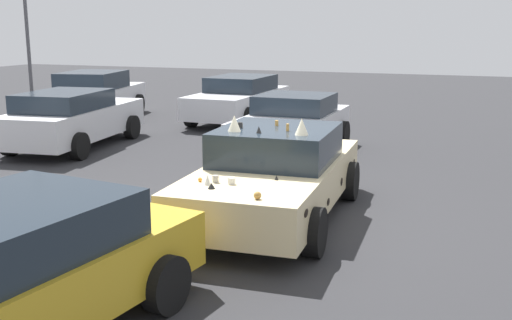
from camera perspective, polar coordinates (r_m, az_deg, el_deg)
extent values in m
plane|color=#2D2D30|center=(9.65, 1.67, -5.36)|extent=(60.00, 60.00, 0.00)
cube|color=beige|center=(9.49, 1.70, -2.02)|extent=(4.60, 2.07, 0.60)
cube|color=#1E2833|center=(9.49, 1.93, 1.45)|extent=(1.92, 1.79, 0.52)
cylinder|color=black|center=(8.04, 5.41, -6.63)|extent=(0.67, 0.25, 0.66)
cylinder|color=black|center=(8.61, -7.02, -5.35)|extent=(0.67, 0.25, 0.66)
cylinder|color=black|center=(10.68, 8.68, -1.92)|extent=(0.67, 0.25, 0.66)
cylinder|color=black|center=(11.12, -0.99, -1.20)|extent=(0.67, 0.25, 0.66)
ellipsoid|color=black|center=(9.91, 7.89, -2.00)|extent=(0.16, 0.03, 0.13)
ellipsoid|color=black|center=(11.09, 9.02, -0.29)|extent=(0.10, 0.03, 0.15)
ellipsoid|color=black|center=(8.91, 6.68, -3.85)|extent=(0.17, 0.03, 0.11)
ellipsoid|color=black|center=(8.12, -8.42, -4.96)|extent=(0.13, 0.03, 0.16)
ellipsoid|color=black|center=(10.59, -1.74, 0.32)|extent=(0.13, 0.03, 0.10)
ellipsoid|color=black|center=(8.92, -5.73, -2.40)|extent=(0.17, 0.03, 0.13)
ellipsoid|color=black|center=(8.06, 5.42, -5.52)|extent=(0.17, 0.03, 0.15)
ellipsoid|color=black|center=(7.54, 4.65, -4.90)|extent=(0.19, 0.03, 0.10)
sphere|color=#A87A38|center=(7.44, 0.14, -3.28)|extent=(0.09, 0.09, 0.09)
cone|color=silver|center=(8.11, -4.48, -1.85)|extent=(0.13, 0.13, 0.14)
cylinder|color=silver|center=(8.14, -2.27, -1.93)|extent=(0.13, 0.13, 0.09)
cone|color=black|center=(7.93, -4.13, -2.39)|extent=(0.12, 0.12, 0.08)
cone|color=black|center=(8.36, 1.90, -1.63)|extent=(0.08, 0.08, 0.07)
cylinder|color=gray|center=(8.23, -3.75, -1.75)|extent=(0.09, 0.09, 0.10)
sphere|color=orange|center=(8.30, -5.18, -1.81)|extent=(0.06, 0.06, 0.06)
cylinder|color=black|center=(9.39, -1.47, 3.23)|extent=(0.10, 0.10, 0.09)
cone|color=black|center=(8.95, 0.26, 2.81)|extent=(0.11, 0.11, 0.10)
cylinder|color=#A87A38|center=(9.63, 1.92, 3.43)|extent=(0.06, 0.06, 0.08)
cylinder|color=#A87A38|center=(9.14, 2.93, 3.02)|extent=(0.06, 0.06, 0.11)
cylinder|color=#51381E|center=(9.50, -1.37, 3.22)|extent=(0.05, 0.05, 0.05)
cone|color=beige|center=(8.81, 4.23, 3.09)|extent=(0.19, 0.19, 0.24)
cone|color=beige|center=(9.10, -2.01, 3.41)|extent=(0.19, 0.19, 0.24)
cube|color=silver|center=(15.78, -16.39, 3.40)|extent=(4.50, 2.20, 0.71)
cube|color=#1E2833|center=(15.36, -17.28, 5.25)|extent=(2.32, 1.81, 0.42)
cylinder|color=black|center=(17.41, -16.61, 3.15)|extent=(0.64, 0.29, 0.62)
cylinder|color=black|center=(16.59, -11.36, 2.99)|extent=(0.64, 0.29, 0.62)
cylinder|color=black|center=(15.20, -21.73, 1.51)|extent=(0.64, 0.29, 0.62)
cylinder|color=black|center=(14.25, -15.97, 1.24)|extent=(0.64, 0.29, 0.62)
cube|color=#1E2833|center=(6.18, -21.63, -5.69)|extent=(2.21, 1.93, 0.47)
cylinder|color=black|center=(6.58, -8.28, -11.27)|extent=(0.65, 0.30, 0.62)
cylinder|color=black|center=(7.77, -19.47, -8.11)|extent=(0.65, 0.30, 0.62)
cube|color=silver|center=(14.20, 3.34, 2.93)|extent=(4.02, 1.78, 0.67)
cube|color=#1E2833|center=(14.32, 3.61, 5.21)|extent=(1.62, 1.63, 0.42)
cylinder|color=black|center=(12.83, 5.49, 0.57)|extent=(0.66, 0.22, 0.65)
cylinder|color=black|center=(13.41, -1.98, 1.13)|extent=(0.66, 0.22, 0.65)
cylinder|color=black|center=(15.20, 8.00, 2.35)|extent=(0.66, 0.22, 0.65)
cylinder|color=black|center=(15.70, 1.55, 2.78)|extent=(0.66, 0.22, 0.65)
cube|color=white|center=(19.07, -1.64, 5.36)|extent=(4.52, 1.83, 0.66)
cube|color=#1E2833|center=(19.24, -1.36, 7.08)|extent=(2.23, 1.65, 0.45)
cylinder|color=black|center=(17.49, -0.71, 3.80)|extent=(0.68, 0.23, 0.67)
cylinder|color=black|center=(18.24, -5.97, 4.09)|extent=(0.68, 0.23, 0.67)
cylinder|color=black|center=(20.07, 2.31, 4.90)|extent=(0.68, 0.23, 0.67)
cylinder|color=black|center=(20.73, -2.41, 5.13)|extent=(0.68, 0.23, 0.67)
cube|color=silver|center=(20.28, -14.57, 5.44)|extent=(4.68, 2.61, 0.71)
cube|color=#1E2833|center=(20.08, -14.84, 7.13)|extent=(2.39, 2.02, 0.52)
cylinder|color=black|center=(21.92, -15.29, 5.09)|extent=(0.69, 0.34, 0.66)
cylinder|color=black|center=(21.23, -10.77, 5.08)|extent=(0.69, 0.34, 0.66)
cylinder|color=black|center=(19.49, -18.60, 4.02)|extent=(0.69, 0.34, 0.66)
cylinder|color=black|center=(18.71, -13.64, 4.00)|extent=(0.69, 0.34, 0.66)
cylinder|color=#4C4C51|center=(22.85, -20.26, 10.24)|extent=(0.12, 0.12, 4.78)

